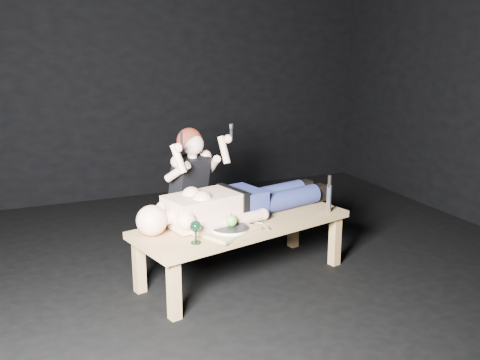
{
  "coord_description": "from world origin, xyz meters",
  "views": [
    {
      "loc": [
        -1.59,
        -3.54,
        1.76
      ],
      "look_at": [
        -0.07,
        0.03,
        0.75
      ],
      "focal_mm": 41.02,
      "sensor_mm": 36.0,
      "label": 1
    }
  ],
  "objects_px": {
    "goblet": "(196,232)",
    "carving_knife": "(329,194)",
    "table": "(243,249)",
    "serving_tray": "(229,231)",
    "lying_man": "(239,198)",
    "kneeling_woman": "(184,192)"
  },
  "relations": [
    {
      "from": "serving_tray",
      "to": "carving_knife",
      "type": "bearing_deg",
      "value": 8.52
    },
    {
      "from": "table",
      "to": "carving_knife",
      "type": "xyz_separation_m",
      "value": [
        0.7,
        -0.07,
        0.37
      ]
    },
    {
      "from": "table",
      "to": "kneeling_woman",
      "type": "bearing_deg",
      "value": 104.2
    },
    {
      "from": "kneeling_woman",
      "to": "carving_knife",
      "type": "bearing_deg",
      "value": -53.02
    },
    {
      "from": "serving_tray",
      "to": "goblet",
      "type": "distance_m",
      "value": 0.3
    },
    {
      "from": "kneeling_woman",
      "to": "carving_knife",
      "type": "xyz_separation_m",
      "value": [
        0.98,
        -0.6,
        0.04
      ]
    },
    {
      "from": "lying_man",
      "to": "carving_knife",
      "type": "distance_m",
      "value": 0.7
    },
    {
      "from": "lying_man",
      "to": "serving_tray",
      "type": "distance_m",
      "value": 0.4
    },
    {
      "from": "kneeling_woman",
      "to": "serving_tray",
      "type": "height_order",
      "value": "kneeling_woman"
    },
    {
      "from": "table",
      "to": "goblet",
      "type": "distance_m",
      "value": 0.63
    },
    {
      "from": "table",
      "to": "serving_tray",
      "type": "relative_size",
      "value": 4.3
    },
    {
      "from": "goblet",
      "to": "carving_knife",
      "type": "xyz_separation_m",
      "value": [
        1.16,
        0.23,
        0.07
      ]
    },
    {
      "from": "serving_tray",
      "to": "carving_knife",
      "type": "height_order",
      "value": "carving_knife"
    },
    {
      "from": "lying_man",
      "to": "table",
      "type": "bearing_deg",
      "value": -113.83
    },
    {
      "from": "table",
      "to": "kneeling_woman",
      "type": "relative_size",
      "value": 1.45
    },
    {
      "from": "lying_man",
      "to": "kneeling_woman",
      "type": "xyz_separation_m",
      "value": [
        -0.3,
        0.4,
        -0.02
      ]
    },
    {
      "from": "lying_man",
      "to": "carving_knife",
      "type": "height_order",
      "value": "carving_knife"
    },
    {
      "from": "goblet",
      "to": "carving_knife",
      "type": "bearing_deg",
      "value": 11.27
    },
    {
      "from": "serving_tray",
      "to": "goblet",
      "type": "bearing_deg",
      "value": -160.4
    },
    {
      "from": "table",
      "to": "goblet",
      "type": "relative_size",
      "value": 10.44
    },
    {
      "from": "lying_man",
      "to": "kneeling_woman",
      "type": "bearing_deg",
      "value": 113.1
    },
    {
      "from": "table",
      "to": "lying_man",
      "type": "xyz_separation_m",
      "value": [
        0.02,
        0.12,
        0.36
      ]
    }
  ]
}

